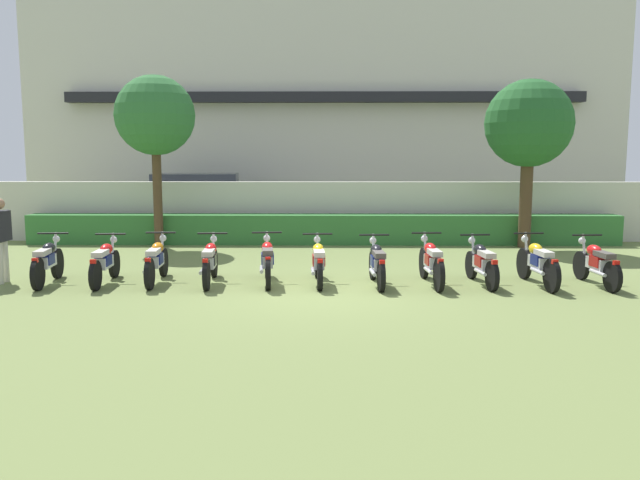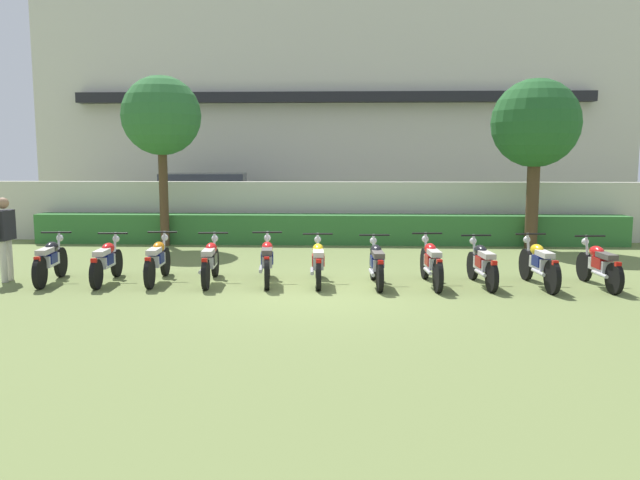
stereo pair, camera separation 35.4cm
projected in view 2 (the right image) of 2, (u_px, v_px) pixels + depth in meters
ground at (318, 291)px, 11.92m from camera, size 60.00×60.00×0.00m
building at (334, 111)px, 26.05m from camera, size 21.84×6.50×8.52m
compound_wall at (329, 211)px, 18.81m from camera, size 20.75×0.30×1.72m
hedge_row at (328, 229)px, 18.18m from camera, size 16.60×0.70×0.83m
parked_car at (209, 202)px, 21.32m from camera, size 4.64×2.38×1.89m
tree_near_inspector at (161, 117)px, 17.39m from camera, size 2.14×2.14×4.63m
tree_far_side at (536, 125)px, 16.96m from camera, size 2.33×2.33×4.50m
motorcycle_in_row_0 at (50, 260)px, 12.66m from camera, size 0.60×1.82×0.97m
motorcycle_in_row_1 at (106, 261)px, 12.67m from camera, size 0.60×1.86×0.94m
motorcycle_in_row_2 at (157, 260)px, 12.75m from camera, size 0.60×1.94×0.95m
motorcycle_in_row_3 at (210, 261)px, 12.64m from camera, size 0.60×1.91×0.95m
motorcycle_in_row_4 at (267, 260)px, 12.61m from camera, size 0.60×1.85×0.97m
motorcycle_in_row_5 at (318, 262)px, 12.57m from camera, size 0.60×1.83×0.94m
motorcycle_in_row_6 at (376, 263)px, 12.39m from camera, size 0.60×1.78×0.95m
motorcycle_in_row_7 at (431, 262)px, 12.41m from camera, size 0.60×1.97×0.97m
motorcycle_in_row_8 at (482, 263)px, 12.38m from camera, size 0.60×1.80×0.94m
motorcycle_in_row_9 at (539, 263)px, 12.28m from camera, size 0.60×1.98×0.97m
motorcycle_in_row_10 at (599, 265)px, 12.22m from camera, size 0.60×1.82×0.95m
inspector_person at (5, 232)px, 12.75m from camera, size 0.23×0.68×1.68m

